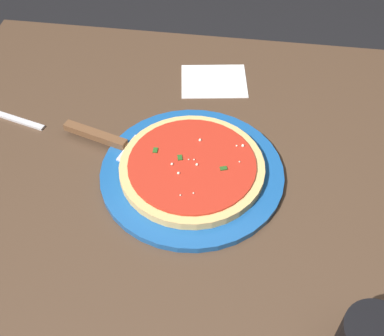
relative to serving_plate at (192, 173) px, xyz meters
The scene contains 5 objects.
restaurant_table 0.14m from the serving_plate, 142.92° to the left, with size 1.13×0.94×0.76m.
serving_plate is the anchor object (origin of this frame).
pizza 0.02m from the serving_plate, 109.63° to the right, with size 0.26×0.26×0.02m.
pizza_server 0.16m from the serving_plate, 16.86° to the right, with size 0.22×0.11×0.01m.
napkin_folded_right 0.27m from the serving_plate, 91.94° to the right, with size 0.14×0.11×0.00m, color white.
Camera 1 is at (-0.05, 0.56, 1.44)m, focal length 47.17 mm.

